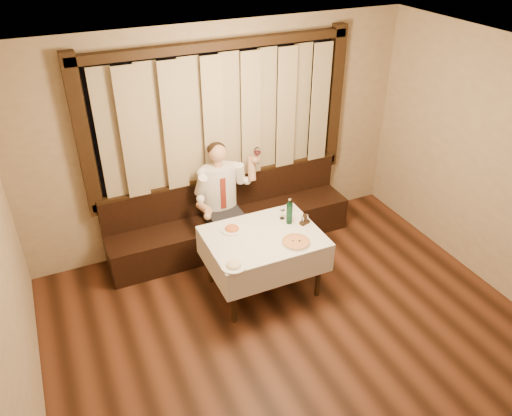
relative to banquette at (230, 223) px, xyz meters
name	(u,v)px	position (x,y,z in m)	size (l,w,h in m)	color
room	(298,210)	(0.00, -1.75, 1.19)	(5.01, 6.01, 2.81)	black
banquette	(230,223)	(0.00, 0.00, 0.00)	(3.20, 0.61, 0.94)	black
dining_table	(263,243)	(0.00, -1.02, 0.34)	(1.27, 0.97, 0.76)	black
pizza	(296,242)	(0.26, -1.30, 0.46)	(0.32, 0.32, 0.03)	white
pasta_red	(232,227)	(-0.28, -0.78, 0.48)	(0.26, 0.26, 0.09)	white
pasta_cream	(234,264)	(-0.51, -1.40, 0.48)	(0.27, 0.27, 0.09)	white
green_bottle	(289,213)	(0.38, -0.92, 0.58)	(0.07, 0.07, 0.32)	#0E4427
table_wine_glass	(282,209)	(0.34, -0.80, 0.57)	(0.07, 0.07, 0.18)	white
cruet_caddy	(305,220)	(0.53, -1.01, 0.49)	(0.13, 0.09, 0.13)	black
seated_man	(222,192)	(-0.13, -0.09, 0.54)	(0.82, 0.61, 1.47)	black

